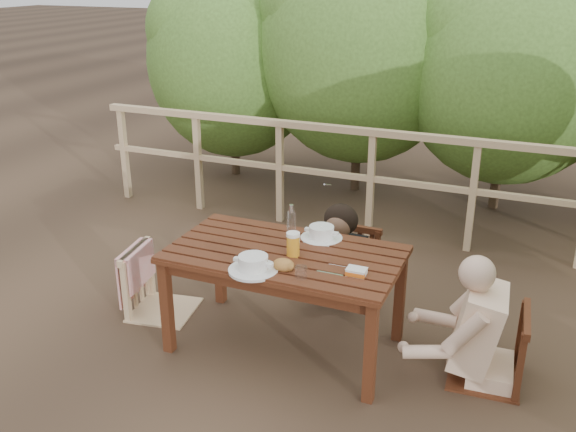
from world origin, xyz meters
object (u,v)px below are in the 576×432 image
at_px(chair_far, 346,237).
at_px(chair_right, 492,314).
at_px(table, 285,300).
at_px(soup_far, 321,233).
at_px(chair_left, 160,255).
at_px(soup_near, 253,264).
at_px(tumbler, 301,273).
at_px(beer_glass, 293,245).
at_px(bread_roll, 284,265).
at_px(diner_right, 502,283).
at_px(butter_tub, 357,272).
at_px(woman, 347,221).
at_px(bottle, 291,223).

bearing_deg(chair_far, chair_right, -30.98).
xyz_separation_m(table, soup_far, (0.14, 0.29, 0.38)).
distance_m(chair_left, chair_right, 2.25).
relative_size(chair_left, soup_near, 3.04).
xyz_separation_m(chair_right, tumbler, (-1.04, -0.44, 0.27)).
relative_size(table, soup_far, 5.24).
bearing_deg(soup_near, chair_right, 18.56).
height_order(soup_far, tumbler, soup_far).
bearing_deg(beer_glass, bread_roll, -83.91).
bearing_deg(diner_right, butter_tub, 106.08).
relative_size(diner_right, bread_roll, 9.86).
xyz_separation_m(table, soup_near, (-0.07, -0.31, 0.38)).
height_order(woman, bread_roll, woman).
xyz_separation_m(bread_roll, tumbler, (0.14, -0.06, 0.00)).
height_order(chair_far, soup_far, chair_far).
relative_size(chair_right, soup_near, 2.98).
relative_size(table, chair_far, 1.62).
relative_size(chair_left, chair_far, 1.01).
relative_size(soup_near, butter_tub, 2.54).
distance_m(chair_far, diner_right, 1.39).
distance_m(chair_far, woman, 0.13).
bearing_deg(woman, chair_far, 91.68).
distance_m(chair_far, beer_glass, 0.95).
bearing_deg(soup_far, table, -115.58).
bearing_deg(chair_far, chair_left, -142.39).
relative_size(chair_far, diner_right, 0.69).
xyz_separation_m(soup_near, bread_roll, (0.16, 0.07, -0.01)).
xyz_separation_m(table, butter_tub, (0.51, -0.13, 0.36)).
bearing_deg(table, bread_roll, -68.88).
relative_size(bottle, tumbler, 3.04).
distance_m(chair_far, soup_near, 1.22).
bearing_deg(butter_tub, diner_right, 19.01).
bearing_deg(table, butter_tub, -14.85).
distance_m(soup_far, butter_tub, 0.56).
height_order(woman, soup_far, woman).
height_order(soup_near, beer_glass, beer_glass).
relative_size(soup_near, bread_roll, 2.25).
distance_m(table, woman, 0.93).
height_order(soup_far, beer_glass, beer_glass).
relative_size(soup_near, tumbler, 3.62).
distance_m(soup_near, bottle, 0.51).
distance_m(chair_left, soup_near, 1.02).
bearing_deg(table, woman, 81.72).
relative_size(woman, soup_far, 4.14).
xyz_separation_m(chair_far, soup_near, (-0.20, -1.17, 0.27)).
xyz_separation_m(chair_right, diner_right, (0.03, 0.00, 0.21)).
xyz_separation_m(soup_near, soup_far, (0.21, 0.60, -0.00)).
bearing_deg(soup_near, soup_far, 70.56).
bearing_deg(soup_far, butter_tub, -48.95).
distance_m(woman, beer_glass, 0.94).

